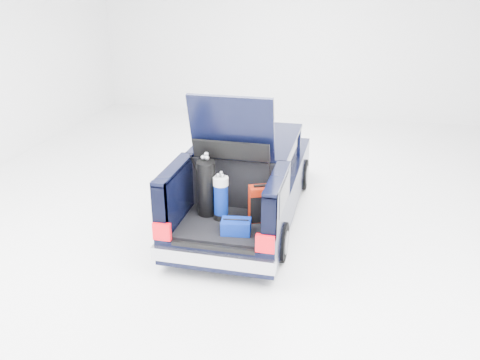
% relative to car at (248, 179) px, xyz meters
% --- Properties ---
extents(ground, '(14.00, 14.00, 0.00)m').
position_rel_car_xyz_m(ground, '(0.00, -0.11, -0.67)').
color(ground, white).
rests_on(ground, ground).
extents(car, '(1.87, 4.65, 2.47)m').
position_rel_car_xyz_m(car, '(0.00, 0.00, 0.00)').
color(car, black).
rests_on(car, ground).
extents(red_suitcase, '(0.41, 0.35, 0.58)m').
position_rel_car_xyz_m(red_suitcase, '(0.50, -1.36, 0.20)').
color(red_suitcase, maroon).
rests_on(red_suitcase, car).
extents(black_golf_bag, '(0.38, 0.43, 1.01)m').
position_rel_car_xyz_m(black_golf_bag, '(-0.34, -1.39, 0.38)').
color(black_golf_bag, black).
rests_on(black_golf_bag, car).
extents(blue_golf_bag, '(0.29, 0.29, 0.77)m').
position_rel_car_xyz_m(blue_golf_bag, '(-0.10, -1.45, 0.28)').
color(blue_golf_bag, black).
rests_on(blue_golf_bag, car).
extents(blue_duffel, '(0.45, 0.33, 0.22)m').
position_rel_car_xyz_m(blue_duffel, '(0.23, -1.84, 0.03)').
color(blue_duffel, navy).
rests_on(blue_duffel, car).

